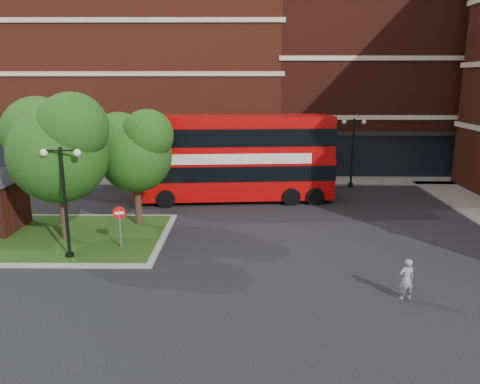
{
  "coord_description": "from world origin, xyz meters",
  "views": [
    {
      "loc": [
        2.17,
        -19.05,
        7.76
      ],
      "look_at": [
        1.95,
        4.65,
        2.0
      ],
      "focal_mm": 35.0,
      "sensor_mm": 36.0,
      "label": 1
    }
  ],
  "objects_px": {
    "bus": "(234,153)",
    "car_white": "(262,177)",
    "woman": "(406,279)",
    "car_silver": "(163,173)"
  },
  "relations": [
    {
      "from": "woman",
      "to": "car_white",
      "type": "xyz_separation_m",
      "value": [
        -4.51,
        18.0,
        -0.01
      ]
    },
    {
      "from": "bus",
      "to": "car_silver",
      "type": "distance_m",
      "value": 8.13
    },
    {
      "from": "bus",
      "to": "woman",
      "type": "bearing_deg",
      "value": -69.5
    },
    {
      "from": "bus",
      "to": "car_white",
      "type": "xyz_separation_m",
      "value": [
        1.98,
        3.92,
        -2.39
      ]
    },
    {
      "from": "car_silver",
      "to": "car_white",
      "type": "height_order",
      "value": "car_white"
    },
    {
      "from": "bus",
      "to": "woman",
      "type": "height_order",
      "value": "bus"
    },
    {
      "from": "bus",
      "to": "car_white",
      "type": "bearing_deg",
      "value": 58.97
    },
    {
      "from": "car_white",
      "to": "car_silver",
      "type": "bearing_deg",
      "value": 76.04
    },
    {
      "from": "woman",
      "to": "car_white",
      "type": "bearing_deg",
      "value": -86.41
    },
    {
      "from": "bus",
      "to": "car_white",
      "type": "height_order",
      "value": "bus"
    }
  ]
}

